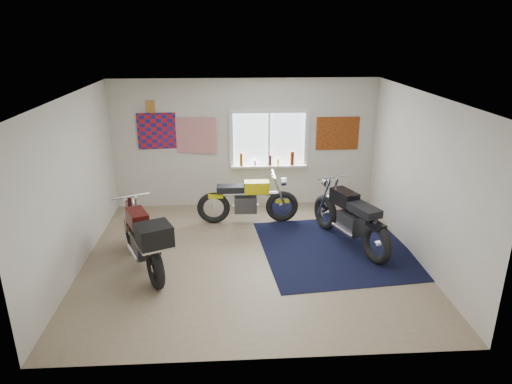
{
  "coord_description": "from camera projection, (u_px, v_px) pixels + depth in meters",
  "views": [
    {
      "loc": [
        -0.33,
        -6.83,
        3.65
      ],
      "look_at": [
        0.1,
        0.4,
        1.03
      ],
      "focal_mm": 32.0,
      "sensor_mm": 36.0,
      "label": 1
    }
  ],
  "objects": [
    {
      "name": "black_chrome_bike",
      "position": [
        350.0,
        219.0,
        7.98
      ],
      "size": [
        0.99,
        2.08,
        1.12
      ],
      "rotation": [
        0.0,
        0.0,
        1.95
      ],
      "color": "black",
      "rests_on": "navy_rug"
    },
    {
      "name": "ground",
      "position": [
        251.0,
        258.0,
        7.67
      ],
      "size": [
        5.5,
        5.5,
        0.0
      ],
      "primitive_type": "plane",
      "color": "#9E896B",
      "rests_on": "ground"
    },
    {
      "name": "triumph_poster",
      "position": [
        338.0,
        133.0,
        9.58
      ],
      "size": [
        0.9,
        0.03,
        0.7
      ],
      "primitive_type": "cube",
      "color": "#A54C14",
      "rests_on": "room_shell"
    },
    {
      "name": "yellow_triumph",
      "position": [
        247.0,
        201.0,
        8.93
      ],
      "size": [
        1.99,
        0.6,
        1.0
      ],
      "rotation": [
        0.0,
        0.0,
        0.0
      ],
      "color": "black",
      "rests_on": "ground"
    },
    {
      "name": "maroon_tourer",
      "position": [
        144.0,
        240.0,
        7.06
      ],
      "size": [
        1.15,
        2.01,
        1.06
      ],
      "rotation": [
        0.0,
        0.0,
        2.0
      ],
      "color": "black",
      "rests_on": "ground"
    },
    {
      "name": "room_shell",
      "position": [
        251.0,
        164.0,
        7.11
      ],
      "size": [
        5.5,
        5.5,
        5.5
      ],
      "color": "white",
      "rests_on": "ground"
    },
    {
      "name": "window_assembly",
      "position": [
        269.0,
        143.0,
        9.55
      ],
      "size": [
        1.66,
        0.17,
        1.26
      ],
      "color": "white",
      "rests_on": "room_shell"
    },
    {
      "name": "flag_display",
      "position": [
        150.0,
        107.0,
        9.16
      ],
      "size": [
        1.6,
        0.1,
        1.17
      ],
      "color": "red",
      "rests_on": "room_shell"
    },
    {
      "name": "oil_bottles",
      "position": [
        272.0,
        159.0,
        9.61
      ],
      "size": [
        1.16,
        0.09,
        0.3
      ],
      "color": "brown",
      "rests_on": "window_assembly"
    },
    {
      "name": "navy_rug",
      "position": [
        335.0,
        249.0,
        7.97
      ],
      "size": [
        2.74,
        2.83,
        0.01
      ],
      "primitive_type": "cube",
      "rotation": [
        0.0,
        0.0,
        0.1
      ],
      "color": "black",
      "rests_on": "ground"
    }
  ]
}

